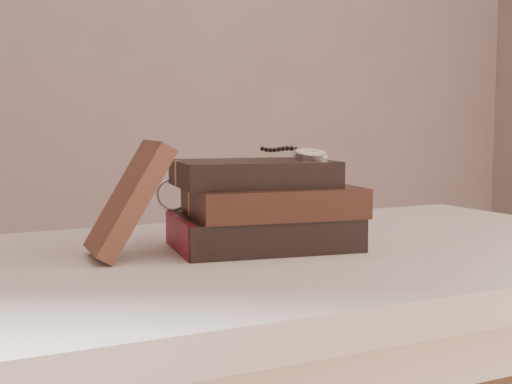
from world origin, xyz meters
name	(u,v)px	position (x,y,z in m)	size (l,w,h in m)	color
table	(304,314)	(0.00, 0.35, 0.66)	(1.00, 0.60, 0.75)	beige
book_stack	(264,207)	(-0.05, 0.37, 0.80)	(0.26, 0.20, 0.12)	black
journal	(129,200)	(-0.23, 0.38, 0.82)	(0.02, 0.10, 0.16)	#3D2017
pocket_watch	(308,154)	(0.01, 0.36, 0.87)	(0.06, 0.15, 0.02)	silver
eyeglasses	(189,194)	(-0.12, 0.46, 0.82)	(0.11, 0.13, 0.05)	silver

